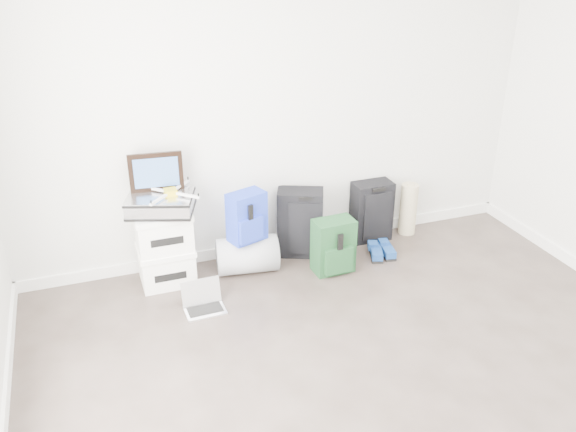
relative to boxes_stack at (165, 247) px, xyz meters
name	(u,v)px	position (x,y,z in m)	size (l,w,h in m)	color
room_envelope	(461,158)	(1.06, -2.24, 1.40)	(4.52, 5.02, 2.71)	silver
boxes_stack	(165,247)	(0.00, 0.00, 0.00)	(0.44, 0.36, 0.63)	white
briefcase	(161,204)	(0.00, 0.00, 0.39)	(0.49, 0.36, 0.14)	#B2B2B7
painting	(156,172)	(0.00, 0.10, 0.61)	(0.41, 0.07, 0.31)	black
drone	(170,192)	(0.08, -0.02, 0.48)	(0.39, 0.39, 0.05)	gold
duffel_bag	(247,255)	(0.66, -0.06, -0.16)	(0.31, 0.31, 0.51)	#94989C
blue_backpack	(247,218)	(0.66, -0.09, 0.20)	(0.34, 0.29, 0.42)	#1B3AB0
large_suitcase	(301,223)	(1.19, 0.07, -0.01)	(0.45, 0.38, 0.61)	black
green_backpack	(334,247)	(1.35, -0.30, -0.09)	(0.34, 0.26, 0.47)	#13341C
carry_on	(372,211)	(1.91, 0.11, -0.04)	(0.36, 0.24, 0.56)	black
shoes	(382,252)	(1.85, -0.22, -0.28)	(0.27, 0.27, 0.08)	black
rolled_rug	(408,209)	(2.29, 0.11, -0.07)	(0.16, 0.16, 0.49)	tan
laptop	(203,302)	(0.19, -0.48, -0.27)	(0.31, 0.22, 0.21)	silver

